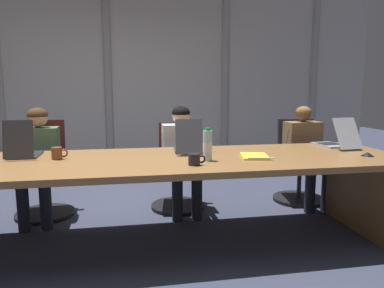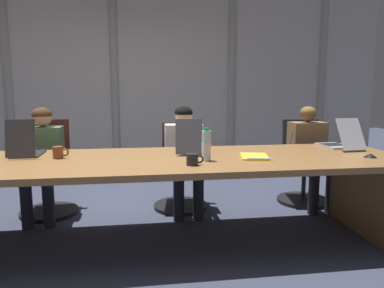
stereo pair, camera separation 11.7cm
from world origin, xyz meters
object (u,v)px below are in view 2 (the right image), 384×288
at_px(laptop_center, 188,145).
at_px(office_chair_center, 181,176).
at_px(office_chair_left_mid, 48,179).
at_px(coffee_mug_far, 193,159).
at_px(coffee_mug_near, 59,152).
at_px(spiral_notepad, 255,157).
at_px(laptop_right_mid, 339,142).
at_px(laptop_left_mid, 26,149).
at_px(office_chair_right_mid, 303,171).
at_px(water_bottle_primary, 206,146).
at_px(person_right_mid, 311,150).
at_px(conference_mic_left_side, 370,155).
at_px(person_center, 185,152).
at_px(person_left_mid, 42,155).

distance_m(laptop_center, office_chair_center, 0.82).
distance_m(office_chair_left_mid, office_chair_center, 1.43).
bearing_deg(laptop_center, coffee_mug_far, -179.02).
bearing_deg(coffee_mug_near, spiral_notepad, -7.12).
bearing_deg(laptop_center, laptop_right_mid, -84.17).
xyz_separation_m(laptop_left_mid, laptop_center, (1.42, 0.02, -0.00)).
bearing_deg(laptop_left_mid, office_chair_left_mid, -0.21).
xyz_separation_m(office_chair_right_mid, water_bottle_primary, (-1.37, -1.11, 0.51)).
height_order(laptop_right_mid, person_right_mid, person_right_mid).
distance_m(conference_mic_left_side, spiral_notepad, 0.99).
bearing_deg(person_center, spiral_notepad, 28.69).
xyz_separation_m(laptop_right_mid, office_chair_right_mid, (-0.04, 0.67, -0.45)).
relative_size(person_right_mid, conference_mic_left_side, 10.26).
xyz_separation_m(coffee_mug_near, conference_mic_left_side, (2.62, -0.33, -0.03)).
relative_size(laptop_right_mid, water_bottle_primary, 1.95).
bearing_deg(office_chair_left_mid, laptop_left_mid, -3.55).
xyz_separation_m(person_left_mid, coffee_mug_near, (0.31, -0.67, 0.14)).
relative_size(office_chair_right_mid, spiral_notepad, 2.79).
xyz_separation_m(office_chair_left_mid, office_chair_right_mid, (2.89, -0.00, -0.01)).
distance_m(laptop_center, office_chair_right_mid, 1.67).
bearing_deg(conference_mic_left_side, laptop_right_mid, 89.81).
xyz_separation_m(office_chair_left_mid, water_bottle_primary, (1.52, -1.12, 0.50)).
xyz_separation_m(water_bottle_primary, coffee_mug_far, (-0.13, -0.15, -0.08)).
distance_m(laptop_right_mid, coffee_mug_far, 1.66).
distance_m(laptop_right_mid, person_right_mid, 0.53).
height_order(person_center, person_right_mid, person_center).
xyz_separation_m(laptop_left_mid, office_chair_center, (1.42, 0.70, -0.45)).
xyz_separation_m(laptop_right_mid, coffee_mug_near, (-2.62, -0.17, -0.01)).
height_order(person_center, conference_mic_left_side, person_center).
bearing_deg(person_right_mid, person_left_mid, -92.62).
relative_size(laptop_left_mid, laptop_right_mid, 0.76).
relative_size(coffee_mug_near, coffee_mug_far, 0.97).
bearing_deg(office_chair_center, person_right_mid, 91.89).
distance_m(water_bottle_primary, conference_mic_left_side, 1.42).
xyz_separation_m(laptop_center, person_left_mid, (-1.43, 0.52, -0.15)).
bearing_deg(spiral_notepad, office_chair_center, 128.00).
xyz_separation_m(person_left_mid, person_right_mid, (2.89, -0.00, -0.01)).
bearing_deg(office_chair_right_mid, laptop_left_mid, -67.20).
bearing_deg(person_right_mid, office_chair_left_mid, -95.89).
bearing_deg(laptop_left_mid, laptop_right_mid, -90.22).
xyz_separation_m(laptop_center, office_chair_center, (0.00, 0.68, -0.45)).
height_order(laptop_center, office_chair_center, laptop_center).
distance_m(laptop_center, person_right_mid, 1.56).
distance_m(laptop_center, spiral_notepad, 0.63).
height_order(laptop_center, conference_mic_left_side, laptop_center).
distance_m(laptop_right_mid, conference_mic_left_side, 0.50).
bearing_deg(laptop_right_mid, person_left_mid, 75.71).
xyz_separation_m(laptop_left_mid, person_center, (1.45, 0.54, -0.16)).
distance_m(laptop_left_mid, coffee_mug_far, 1.49).
height_order(laptop_center, spiral_notepad, laptop_center).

